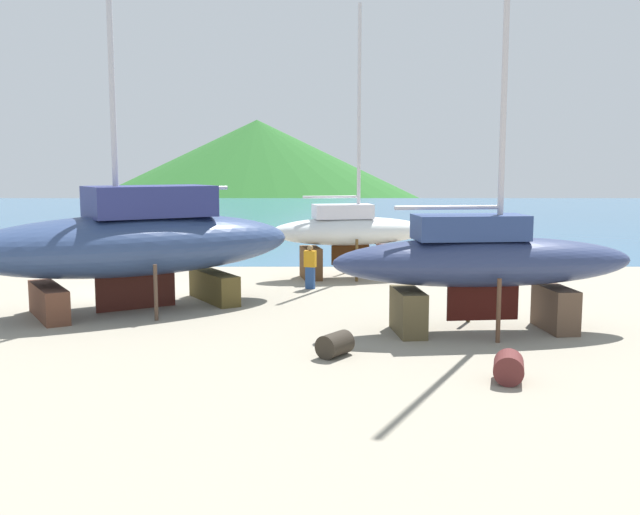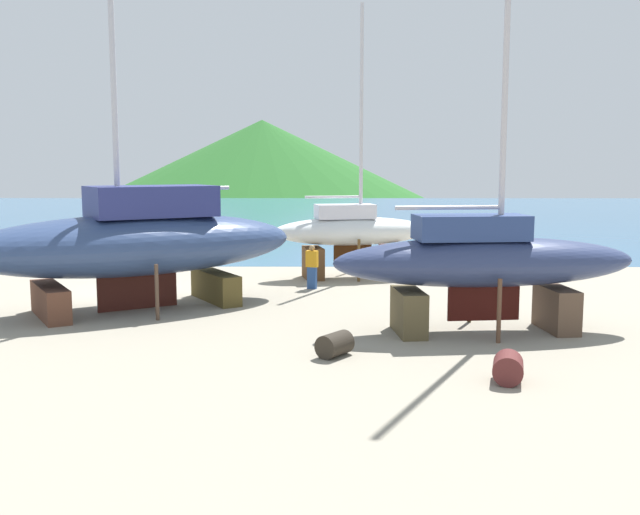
% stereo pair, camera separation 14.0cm
% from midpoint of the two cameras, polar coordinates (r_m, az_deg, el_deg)
% --- Properties ---
extents(ground_plane, '(45.73, 45.73, 0.00)m').
position_cam_midpoint_polar(ground_plane, '(23.26, -17.35, -4.64)').
color(ground_plane, gray).
extents(sea_water, '(157.41, 70.64, 0.01)m').
position_cam_midpoint_polar(sea_water, '(68.96, -5.69, 3.38)').
color(sea_water, '#35648B').
rests_on(sea_water, ground).
extents(headland_hill, '(128.00, 128.00, 30.48)m').
position_cam_midpoint_polar(headland_hill, '(170.45, -4.88, 5.71)').
color(headland_hill, '#255F24').
rests_on(headland_hill, ground).
extents(sailboat_small_center, '(11.27, 8.80, 17.68)m').
position_cam_midpoint_polar(sailboat_small_center, '(24.12, -14.43, 1.21)').
color(sailboat_small_center, brown).
rests_on(sailboat_small_center, ground).
extents(sailboat_large_starboard, '(8.77, 3.21, 14.81)m').
position_cam_midpoint_polar(sailboat_large_starboard, '(20.64, 12.70, -0.28)').
color(sailboat_large_starboard, brown).
rests_on(sailboat_large_starboard, ground).
extents(sailboat_mid_port, '(7.00, 3.26, 11.19)m').
position_cam_midpoint_polar(sailboat_mid_port, '(30.09, 2.37, 1.97)').
color(sailboat_mid_port, brown).
rests_on(sailboat_mid_port, ground).
extents(worker, '(0.49, 0.37, 1.69)m').
position_cam_midpoint_polar(worker, '(27.38, -0.82, -0.69)').
color(worker, '#2C4E8C').
rests_on(worker, ground).
extents(barrel_tipped_center, '(0.78, 1.03, 0.62)m').
position_cam_midpoint_polar(barrel_tipped_center, '(29.06, 13.69, -1.55)').
color(barrel_tipped_center, brown).
rests_on(barrel_tipped_center, ground).
extents(barrel_by_slipway, '(0.84, 0.97, 0.65)m').
position_cam_midpoint_polar(barrel_by_slipway, '(16.31, 14.60, -8.44)').
color(barrel_by_slipway, '#562423').
rests_on(barrel_by_slipway, ground).
extents(barrel_rust_near, '(1.01, 1.07, 0.59)m').
position_cam_midpoint_polar(barrel_rust_near, '(17.86, 1.08, -6.91)').
color(barrel_rust_near, '#2E2820').
rests_on(barrel_rust_near, ground).
extents(timber_long_aft, '(2.17, 2.59, 0.17)m').
position_cam_midpoint_polar(timber_long_aft, '(28.70, 11.73, -2.07)').
color(timber_long_aft, brown).
rests_on(timber_long_aft, ground).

